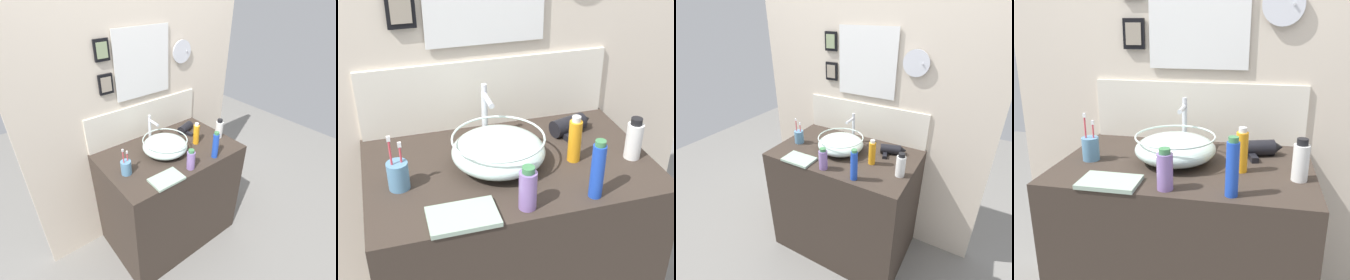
# 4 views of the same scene
# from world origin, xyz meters

# --- Properties ---
(vanity_counter) EXTENTS (1.05, 0.66, 0.91)m
(vanity_counter) POSITION_xyz_m (0.00, 0.00, 0.45)
(vanity_counter) COLOR #382D26
(vanity_counter) RESTS_ON ground
(back_panel) EXTENTS (1.92, 0.10, 2.33)m
(back_panel) POSITION_xyz_m (-0.00, 0.36, 1.17)
(back_panel) COLOR beige
(back_panel) RESTS_ON ground
(glass_bowl_sink) EXTENTS (0.34, 0.34, 0.12)m
(glass_bowl_sink) POSITION_xyz_m (-0.04, 0.00, 0.97)
(glass_bowl_sink) COLOR silver
(glass_bowl_sink) RESTS_ON vanity_counter
(faucet) EXTENTS (0.02, 0.12, 0.24)m
(faucet) POSITION_xyz_m (-0.04, 0.18, 1.04)
(faucet) COLOR silver
(faucet) RESTS_ON vanity_counter
(hair_drier) EXTENTS (0.20, 0.17, 0.07)m
(hair_drier) POSITION_xyz_m (0.31, 0.15, 0.94)
(hair_drier) COLOR black
(hair_drier) RESTS_ON vanity_counter
(toothbrush_cup) EXTENTS (0.07, 0.07, 0.21)m
(toothbrush_cup) POSITION_xyz_m (-0.40, -0.04, 0.96)
(toothbrush_cup) COLOR #598CB2
(toothbrush_cup) RESTS_ON vanity_counter
(shampoo_bottle) EXTENTS (0.05, 0.05, 0.18)m
(shampoo_bottle) POSITION_xyz_m (0.23, -0.05, 0.99)
(shampoo_bottle) COLOR orange
(shampoo_bottle) RESTS_ON vanity_counter
(soap_dispenser) EXTENTS (0.06, 0.06, 0.16)m
(soap_dispenser) POSITION_xyz_m (0.45, -0.09, 0.98)
(soap_dispenser) COLOR white
(soap_dispenser) RESTS_ON vanity_counter
(lotion_bottle) EXTENTS (0.06, 0.06, 0.15)m
(lotion_bottle) POSITION_xyz_m (-0.02, -0.26, 0.98)
(lotion_bottle) COLOR #8C6BB2
(lotion_bottle) RESTS_ON vanity_counter
(spray_bottle) EXTENTS (0.04, 0.04, 0.21)m
(spray_bottle) POSITION_xyz_m (0.21, -0.27, 1.01)
(spray_bottle) COLOR blue
(spray_bottle) RESTS_ON vanity_counter
(hand_towel) EXTENTS (0.22, 0.14, 0.02)m
(hand_towel) POSITION_xyz_m (-0.23, -0.26, 0.91)
(hand_towel) COLOR #99B29E
(hand_towel) RESTS_ON vanity_counter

